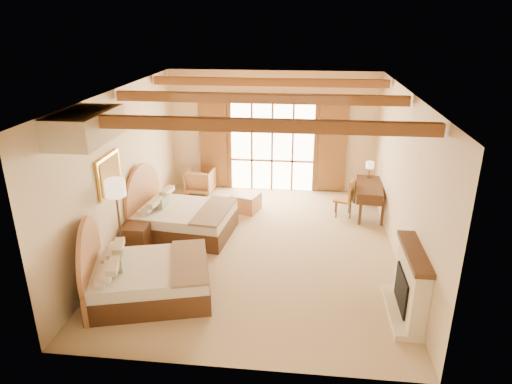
# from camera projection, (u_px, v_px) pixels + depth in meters

# --- Properties ---
(floor) EXTENTS (7.00, 7.00, 0.00)m
(floor) POSITION_uv_depth(u_px,v_px,m) (259.00, 247.00, 9.47)
(floor) COLOR tan
(floor) RESTS_ON ground
(wall_back) EXTENTS (5.50, 0.00, 5.50)m
(wall_back) POSITION_uv_depth(u_px,v_px,m) (273.00, 132.00, 12.14)
(wall_back) COLOR beige
(wall_back) RESTS_ON ground
(wall_left) EXTENTS (0.00, 7.00, 7.00)m
(wall_left) POSITION_uv_depth(u_px,v_px,m) (123.00, 170.00, 9.17)
(wall_left) COLOR beige
(wall_left) RESTS_ON ground
(wall_right) EXTENTS (0.00, 7.00, 7.00)m
(wall_right) POSITION_uv_depth(u_px,v_px,m) (403.00, 180.00, 8.61)
(wall_right) COLOR beige
(wall_right) RESTS_ON ground
(ceiling) EXTENTS (7.00, 7.00, 0.00)m
(ceiling) POSITION_uv_depth(u_px,v_px,m) (259.00, 92.00, 8.31)
(ceiling) COLOR #B07536
(ceiling) RESTS_ON ground
(ceiling_beams) EXTENTS (5.39, 4.60, 0.18)m
(ceiling_beams) POSITION_uv_depth(u_px,v_px,m) (259.00, 98.00, 8.36)
(ceiling_beams) COLOR brown
(ceiling_beams) RESTS_ON ceiling
(french_doors) EXTENTS (3.95, 0.08, 2.60)m
(french_doors) POSITION_uv_depth(u_px,v_px,m) (272.00, 145.00, 12.21)
(french_doors) COLOR white
(french_doors) RESTS_ON ground
(fireplace) EXTENTS (0.46, 1.40, 1.16)m
(fireplace) POSITION_uv_depth(u_px,v_px,m) (410.00, 287.00, 7.17)
(fireplace) COLOR beige
(fireplace) RESTS_ON ground
(painting) EXTENTS (0.06, 0.95, 0.75)m
(painting) POSITION_uv_depth(u_px,v_px,m) (109.00, 175.00, 8.42)
(painting) COLOR gold
(painting) RESTS_ON wall_left
(canopy_valance) EXTENTS (0.70, 1.40, 0.45)m
(canopy_valance) POSITION_uv_depth(u_px,v_px,m) (85.00, 127.00, 6.80)
(canopy_valance) COLOR beige
(canopy_valance) RESTS_ON ceiling
(bed_near) EXTENTS (2.34, 1.96, 1.31)m
(bed_near) POSITION_uv_depth(u_px,v_px,m) (141.00, 275.00, 7.71)
(bed_near) COLOR #4E2E19
(bed_near) RESTS_ON floor
(bed_far) EXTENTS (2.19, 1.75, 1.33)m
(bed_far) POSITION_uv_depth(u_px,v_px,m) (178.00, 217.00, 9.93)
(bed_far) COLOR #4E2E19
(bed_far) RESTS_ON floor
(nightstand) EXTENTS (0.49, 0.49, 0.58)m
(nightstand) POSITION_uv_depth(u_px,v_px,m) (137.00, 239.00, 9.20)
(nightstand) COLOR #4E2E19
(nightstand) RESTS_ON floor
(floor_lamp) EXTENTS (0.37, 0.37, 1.75)m
(floor_lamp) POSITION_uv_depth(u_px,v_px,m) (116.00, 193.00, 8.25)
(floor_lamp) COLOR #3A2C1B
(floor_lamp) RESTS_ON floor
(armchair) EXTENTS (0.75, 0.77, 0.66)m
(armchair) POSITION_uv_depth(u_px,v_px,m) (200.00, 181.00, 12.31)
(armchair) COLOR #AC7A4C
(armchair) RESTS_ON floor
(ottoman) EXTENTS (0.76, 0.76, 0.44)m
(ottoman) POSITION_uv_depth(u_px,v_px,m) (246.00, 202.00, 11.19)
(ottoman) COLOR #A56847
(ottoman) RESTS_ON floor
(desk) EXTENTS (0.74, 1.45, 0.75)m
(desk) POSITION_uv_depth(u_px,v_px,m) (368.00, 198.00, 10.94)
(desk) COLOR #4E2E19
(desk) RESTS_ON floor
(desk_chair) EXTENTS (0.53, 0.52, 0.93)m
(desk_chair) POSITION_uv_depth(u_px,v_px,m) (344.00, 204.00, 10.88)
(desk_chair) COLOR #A87A4A
(desk_chair) RESTS_ON floor
(desk_lamp) EXTENTS (0.20, 0.20, 0.40)m
(desk_lamp) POSITION_uv_depth(u_px,v_px,m) (370.00, 166.00, 11.19)
(desk_lamp) COLOR #3A2C1B
(desk_lamp) RESTS_ON desk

